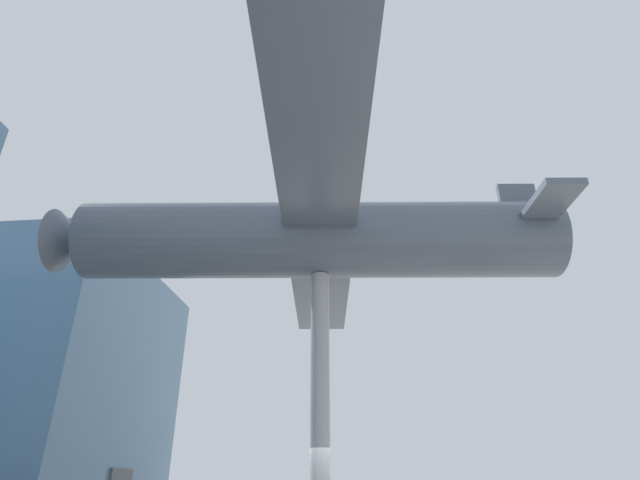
# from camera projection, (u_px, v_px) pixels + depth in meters

# --- Properties ---
(support_pylon_central) EXTENTS (0.49, 0.49, 6.94)m
(support_pylon_central) POSITION_uv_depth(u_px,v_px,m) (320.00, 406.00, 12.30)
(support_pylon_central) COLOR #999EA3
(support_pylon_central) RESTS_ON ground_plane
(suspended_airplane) EXTENTS (17.62, 14.77, 2.91)m
(suspended_airplane) POSITION_uv_depth(u_px,v_px,m) (313.00, 240.00, 14.32)
(suspended_airplane) COLOR #4C5666
(suspended_airplane) RESTS_ON support_pylon_central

